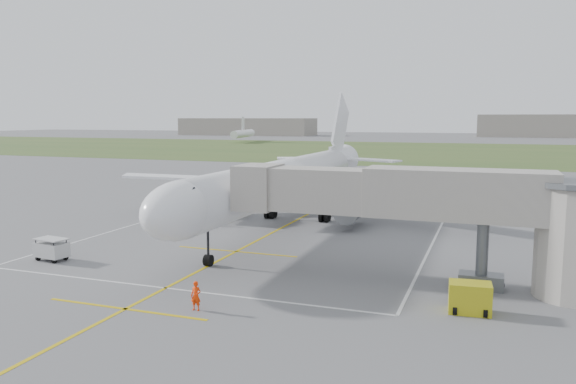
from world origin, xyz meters
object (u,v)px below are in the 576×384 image
(airliner, at_px, (284,181))
(baggage_cart, at_px, (52,249))
(jet_bridge, at_px, (445,209))
(ramp_worker_wing, at_px, (209,216))
(ramp_worker_nose, at_px, (196,296))
(gpu_unit, at_px, (470,298))

(airliner, bearing_deg, baggage_cart, -122.73)
(jet_bridge, bearing_deg, ramp_worker_wing, 151.25)
(baggage_cart, height_order, ramp_worker_nose, baggage_cart)
(gpu_unit, height_order, ramp_worker_nose, gpu_unit)
(ramp_worker_wing, bearing_deg, airliner, -104.14)
(ramp_worker_nose, bearing_deg, jet_bridge, 35.38)
(airliner, height_order, ramp_worker_nose, airliner)
(jet_bridge, distance_m, ramp_worker_wing, 26.29)
(baggage_cart, distance_m, ramp_worker_wing, 16.59)
(airliner, distance_m, ramp_worker_nose, 24.15)
(ramp_worker_nose, bearing_deg, gpu_unit, 16.08)
(gpu_unit, xyz_separation_m, ramp_worker_wing, (-24.60, 17.21, 0.04))
(ramp_worker_nose, relative_size, ramp_worker_wing, 0.95)
(airliner, distance_m, ramp_worker_wing, 8.10)
(ramp_worker_wing, bearing_deg, gpu_unit, -152.98)
(airliner, height_order, baggage_cart, airliner)
(jet_bridge, bearing_deg, baggage_cart, -172.63)
(jet_bridge, xyz_separation_m, gpu_unit, (1.81, -4.70, -3.94))
(airliner, height_order, jet_bridge, airliner)
(airliner, bearing_deg, jet_bridge, -42.19)
(gpu_unit, relative_size, ramp_worker_nose, 1.43)
(gpu_unit, distance_m, ramp_worker_nose, 14.59)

